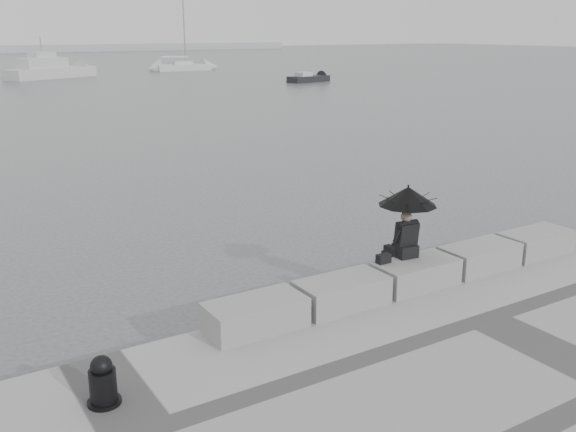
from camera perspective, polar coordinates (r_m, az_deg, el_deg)
ground at (r=12.75m, az=9.70°, el=-7.59°), size 360.00×360.00×0.00m
stone_block_far_left at (r=10.29m, az=-2.92°, el=-8.79°), size 1.60×0.80×0.50m
stone_block_left at (r=11.14m, az=4.80°, el=-6.82°), size 1.60×0.80×0.50m
stone_block_centre at (r=12.16m, az=11.27°, el=-5.05°), size 1.60×0.80×0.50m
stone_block_right at (r=13.33m, az=16.65°, el=-3.53°), size 1.60×0.80×0.50m
stone_block_far_right at (r=14.60m, az=21.12°, el=-2.24°), size 1.60×0.80×0.50m
seated_person at (r=11.97m, az=10.60°, el=0.87°), size 1.09×1.09×1.39m
bag at (r=11.85m, az=8.49°, el=-3.77°), size 0.26×0.15×0.17m
mooring_bollard at (r=8.71m, az=-16.13°, el=-14.15°), size 0.43×0.43×0.68m
sailboat_right at (r=86.23m, az=-9.35°, el=12.99°), size 6.98×2.95×12.90m
motor_cruiser at (r=76.34m, az=-20.31°, el=12.10°), size 10.45×7.10×4.50m
small_motorboat at (r=66.57m, az=1.84°, el=12.10°), size 4.92×2.50×1.10m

